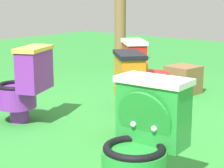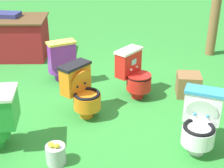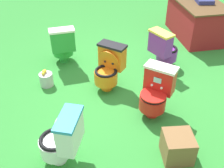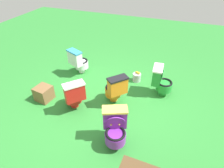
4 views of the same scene
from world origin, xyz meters
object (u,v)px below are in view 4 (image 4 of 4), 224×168
at_px(toilet_green, 161,81).
at_px(small_crate, 44,93).
at_px(toilet_red, 74,95).
at_px(toilet_white, 79,61).
at_px(lemon_bucket, 137,77).
at_px(toilet_orange, 115,89).
at_px(toilet_purple, 115,128).

height_order(toilet_green, small_crate, toilet_green).
relative_size(toilet_red, toilet_white, 1.00).
height_order(small_crate, lemon_bucket, small_crate).
bearing_deg(toilet_orange, lemon_bucket, 27.90).
relative_size(toilet_purple, small_crate, 2.09).
bearing_deg(toilet_orange, toilet_green, -11.80).
bearing_deg(toilet_red, lemon_bucket, 8.60).
distance_m(toilet_orange, small_crate, 1.68).
bearing_deg(lemon_bucket, toilet_red, 55.98).
xyz_separation_m(toilet_white, small_crate, (0.22, 1.32, -0.20)).
distance_m(toilet_green, small_crate, 2.76).
bearing_deg(lemon_bucket, small_crate, 39.00).
relative_size(toilet_orange, lemon_bucket, 2.63).
height_order(toilet_purple, toilet_red, same).
height_order(toilet_purple, toilet_green, same).
xyz_separation_m(toilet_white, lemon_bucket, (-1.62, -0.18, -0.26)).
relative_size(toilet_orange, toilet_red, 1.00).
bearing_deg(lemon_bucket, toilet_purple, 93.28).
distance_m(toilet_purple, toilet_green, 1.81).
distance_m(toilet_orange, toilet_green, 1.12).
height_order(toilet_orange, small_crate, toilet_orange).
bearing_deg(toilet_green, small_crate, -68.33).
relative_size(small_crate, lemon_bucket, 1.26).
bearing_deg(toilet_white, toilet_purple, -24.04).
height_order(toilet_white, small_crate, toilet_white).
distance_m(toilet_red, toilet_green, 2.03).
distance_m(toilet_orange, toilet_purple, 1.13).
bearing_deg(toilet_purple, toilet_red, -49.52).
distance_m(toilet_orange, lemon_bucket, 1.06).
bearing_deg(toilet_red, toilet_orange, -13.62).
bearing_deg(lemon_bucket, toilet_orange, 75.51).
height_order(toilet_white, lemon_bucket, toilet_white).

